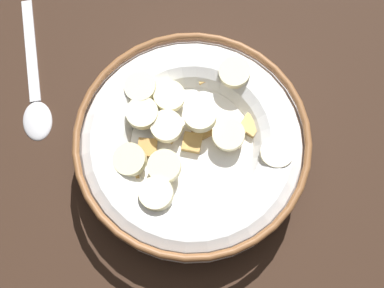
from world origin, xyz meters
TOP-DOWN VIEW (x-y plane):
  - ground_plane at (0.00, 0.00)cm, footprint 106.59×106.59cm
  - cereal_bowl at (-0.02, -0.01)cm, footprint 19.30×19.30cm
  - spoon at (-7.42, -13.63)cm, footprint 14.80×2.83cm

SIDE VIEW (x-z plane):
  - ground_plane at x=0.00cm, z-range -2.00..0.00cm
  - spoon at x=-7.42cm, z-range -0.07..0.73cm
  - cereal_bowl at x=-0.02cm, z-range -0.10..5.25cm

